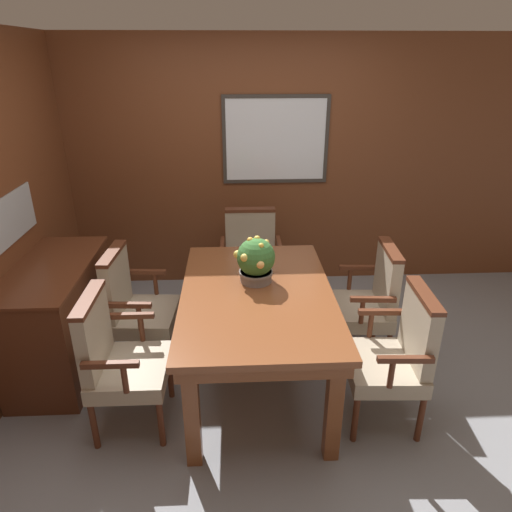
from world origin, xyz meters
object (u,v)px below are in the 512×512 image
at_px(chair_left_near, 117,357).
at_px(potted_plant, 256,260).
at_px(dining_table, 257,305).
at_px(chair_right_near, 396,352).
at_px(chair_head_far, 251,256).
at_px(chair_right_far, 369,299).
at_px(chair_left_far, 134,304).
at_px(sideboard_cabinet, 60,317).

bearing_deg(chair_left_near, potted_plant, -60.97).
xyz_separation_m(dining_table, chair_right_near, (0.87, -0.37, -0.16)).
relative_size(dining_table, chair_head_far, 1.69).
bearing_deg(chair_left_near, dining_table, -69.34).
bearing_deg(chair_right_far, chair_head_far, -129.97).
xyz_separation_m(chair_right_far, potted_plant, (-0.89, -0.17, 0.43)).
relative_size(chair_left_near, potted_plant, 2.85).
relative_size(chair_head_far, chair_right_far, 1.00).
relative_size(chair_left_far, chair_right_far, 1.00).
height_order(chair_left_far, chair_right_far, same).
bearing_deg(chair_right_near, chair_left_near, -88.45).
relative_size(chair_head_far, sideboard_cabinet, 0.80).
bearing_deg(chair_right_far, potted_plant, -75.40).
bearing_deg(chair_right_far, sideboard_cabinet, -85.70).
distance_m(chair_left_far, sideboard_cabinet, 0.57).
xyz_separation_m(chair_left_far, chair_right_near, (1.80, -0.71, 0.00)).
bearing_deg(chair_head_far, dining_table, -89.76).
distance_m(chair_head_far, sideboard_cabinet, 1.73).
distance_m(chair_left_near, chair_right_far, 1.91).
distance_m(chair_right_near, potted_plant, 1.11).
distance_m(chair_right_far, sideboard_cabinet, 2.38).
height_order(chair_head_far, chair_left_far, same).
xyz_separation_m(dining_table, chair_head_far, (0.00, 1.19, -0.16)).
relative_size(chair_right_far, potted_plant, 2.85).
relative_size(chair_right_near, potted_plant, 2.85).
height_order(chair_right_near, sideboard_cabinet, chair_right_near).
bearing_deg(chair_head_far, chair_right_far, -43.67).
xyz_separation_m(chair_left_far, chair_left_near, (0.02, -0.67, 0.00)).
bearing_deg(sideboard_cabinet, potted_plant, -5.99).
distance_m(chair_left_near, potted_plant, 1.11).
bearing_deg(potted_plant, chair_right_near, -31.34).
bearing_deg(chair_right_far, dining_table, -65.91).
distance_m(chair_head_far, chair_right_far, 1.24).
bearing_deg(dining_table, sideboard_cabinet, 168.04).
bearing_deg(potted_plant, chair_left_near, -151.29).
xyz_separation_m(chair_right_near, chair_right_far, (0.02, 0.70, 0.00)).
bearing_deg(dining_table, chair_head_far, 89.90).
bearing_deg(sideboard_cabinet, chair_right_near, -16.25).
height_order(chair_left_near, potted_plant, potted_plant).
bearing_deg(sideboard_cabinet, chair_right_far, 0.25).
bearing_deg(chair_right_near, dining_table, -110.33).
bearing_deg(chair_right_far, chair_left_far, -86.30).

